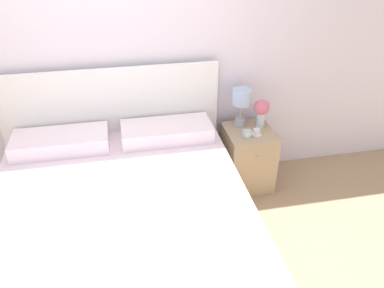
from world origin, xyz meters
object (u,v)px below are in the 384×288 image
at_px(teacup, 257,132).
at_px(alarm_clock, 247,134).
at_px(bed, 122,225).
at_px(table_lamp, 241,101).
at_px(flower_vase, 262,110).
at_px(nightstand, 247,158).

relative_size(teacup, alarm_clock, 1.36).
height_order(bed, teacup, bed).
relative_size(table_lamp, flower_vase, 1.33).
xyz_separation_m(flower_vase, alarm_clock, (-0.19, -0.17, -0.14)).
xyz_separation_m(nightstand, teacup, (0.04, -0.07, 0.32)).
xyz_separation_m(table_lamp, alarm_clock, (-0.01, -0.23, -0.23)).
distance_m(bed, alarm_clock, 1.37).
height_order(nightstand, alarm_clock, alarm_clock).
xyz_separation_m(nightstand, table_lamp, (-0.06, 0.13, 0.56)).
bearing_deg(table_lamp, flower_vase, -17.25).
bearing_deg(nightstand, alarm_clock, -124.08).
relative_size(bed, flower_vase, 7.63).
height_order(nightstand, table_lamp, table_lamp).
distance_m(table_lamp, teacup, 0.32).
xyz_separation_m(bed, flower_vase, (1.36, 0.80, 0.45)).
bearing_deg(flower_vase, table_lamp, 162.75).
xyz_separation_m(bed, table_lamp, (1.18, 0.86, 0.54)).
relative_size(bed, table_lamp, 5.73).
height_order(table_lamp, alarm_clock, table_lamp).
height_order(bed, nightstand, bed).
xyz_separation_m(nightstand, alarm_clock, (-0.07, -0.10, 0.34)).
relative_size(bed, teacup, 21.08).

